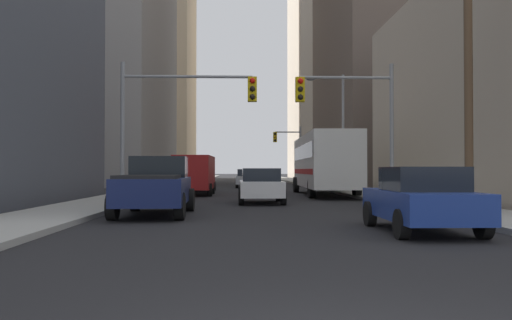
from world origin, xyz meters
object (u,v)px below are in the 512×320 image
city_bus (324,162)px  sedan_black (201,180)px  sedan_blue (421,199)px  sedan_white (261,186)px  traffic_signal_far_right (289,146)px  cargo_van_red (195,173)px  traffic_signal_near_right (350,109)px  sedan_silver (248,178)px  pickup_truck_navy (156,186)px  traffic_signal_near_left (183,106)px

city_bus → sedan_black: 9.62m
sedan_blue → sedan_white: same height
sedan_blue → traffic_signal_far_right: traffic_signal_far_right is taller
sedan_white → sedan_black: 13.84m
cargo_van_red → sedan_white: (3.48, -7.92, -0.52)m
city_bus → traffic_signal_near_right: 8.31m
sedan_silver → sedan_blue: bearing=-83.9°
pickup_truck_navy → traffic_signal_near_right: traffic_signal_near_right is taller
cargo_van_red → sedan_black: size_ratio=1.24×
city_bus → traffic_signal_far_right: traffic_signal_far_right is taller
pickup_truck_navy → traffic_signal_far_right: traffic_signal_far_right is taller
sedan_black → traffic_signal_near_right: (7.28, -13.98, 3.29)m
traffic_signal_far_right → sedan_silver: bearing=-111.2°
sedan_black → traffic_signal_near_right: traffic_signal_near_right is taller
traffic_signal_near_right → sedan_white: bearing=171.1°
cargo_van_red → sedan_blue: cargo_van_red is taller
city_bus → cargo_van_red: bearing=176.3°
sedan_silver → traffic_signal_near_left: size_ratio=0.71×
sedan_white → pickup_truck_navy: bearing=-121.7°
sedan_white → traffic_signal_far_right: 32.90m
sedan_blue → sedan_white: bearing=106.5°
city_bus → sedan_white: city_bus is taller
city_bus → sedan_black: city_bus is taller
traffic_signal_near_right → city_bus: bearing=88.6°
cargo_van_red → traffic_signal_near_left: (0.15, -8.51, 2.84)m
city_bus → pickup_truck_navy: size_ratio=2.11×
city_bus → sedan_blue: bearing=-92.3°
pickup_truck_navy → traffic_signal_near_left: 6.22m
traffic_signal_near_left → traffic_signal_near_right: (7.10, -0.00, -0.07)m
sedan_black → traffic_signal_far_right: (7.88, 19.06, 3.23)m
cargo_van_red → traffic_signal_near_right: bearing=-49.6°
sedan_silver → traffic_signal_far_right: bearing=68.8°
traffic_signal_near_right → traffic_signal_far_right: same height
traffic_signal_near_right → sedan_black: bearing=117.5°
sedan_silver → city_bus: bearing=-72.8°
sedan_black → traffic_signal_far_right: bearing=67.5°
cargo_van_red → sedan_black: 5.49m
city_bus → sedan_black: size_ratio=2.72×
sedan_black → pickup_truck_navy: bearing=-90.4°
sedan_blue → traffic_signal_near_left: size_ratio=0.70×
sedan_white → sedan_black: bearing=104.7°
sedan_black → traffic_signal_near_left: (0.17, -13.98, 3.36)m
sedan_blue → traffic_signal_far_right: 43.56m
sedan_blue → traffic_signal_near_right: (0.53, 10.38, 3.29)m
cargo_van_red → sedan_white: 8.66m
sedan_white → traffic_signal_far_right: traffic_signal_far_right is taller
city_bus → cargo_van_red: (-7.44, 0.48, -0.64)m
cargo_van_red → traffic_signal_near_right: size_ratio=0.88×
traffic_signal_near_left → city_bus: bearing=47.7°
pickup_truck_navy → sedan_silver: bearing=82.5°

